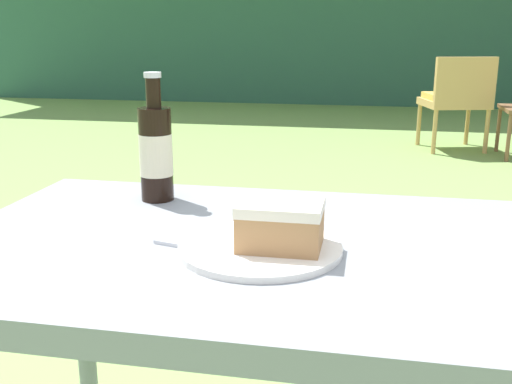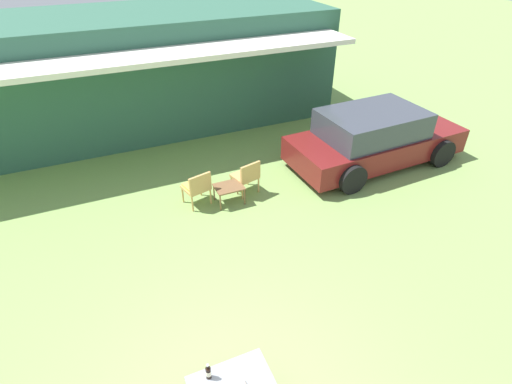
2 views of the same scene
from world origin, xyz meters
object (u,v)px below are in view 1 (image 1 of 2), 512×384
object	(u,v)px
patio_table	(244,283)
cola_bottle_near	(156,151)
cake_on_plate	(272,234)
wicker_chair_cushioned	(457,97)

from	to	relation	value
patio_table	cola_bottle_near	distance (m)	0.33
patio_table	cake_on_plate	world-z (taller)	cake_on_plate
wicker_chair_cushioned	cake_on_plate	size ratio (longest dim) A/B	3.27
cola_bottle_near	wicker_chair_cushioned	bearing A→B (deg)	75.58
patio_table	cola_bottle_near	bearing A→B (deg)	137.39
patio_table	cake_on_plate	bearing A→B (deg)	-39.58
cake_on_plate	cola_bottle_near	world-z (taller)	cola_bottle_near
patio_table	cake_on_plate	xyz separation A→B (m)	(0.05, -0.04, 0.10)
wicker_chair_cushioned	patio_table	size ratio (longest dim) A/B	0.84
wicker_chair_cushioned	patio_table	bearing A→B (deg)	64.50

